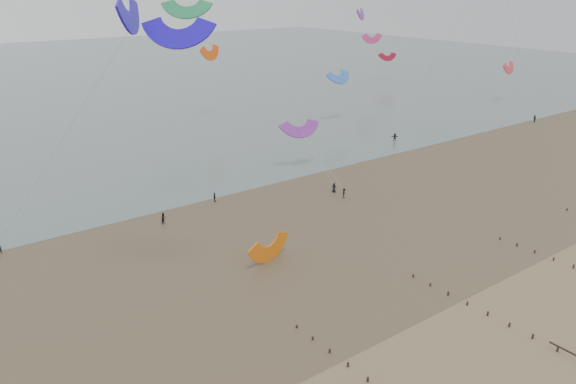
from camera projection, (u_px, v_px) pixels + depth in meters
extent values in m
plane|color=brown|center=(476.00, 335.00, 57.43)|extent=(500.00, 500.00, 0.00)
plane|color=#475654|center=(18.00, 80.00, 207.69)|extent=(500.00, 500.00, 0.00)
plane|color=#473A28|center=(277.00, 224.00, 83.72)|extent=(500.00, 500.00, 0.00)
ellipsoid|color=slate|center=(216.00, 299.00, 63.89)|extent=(23.60, 14.36, 0.01)
ellipsoid|color=slate|center=(326.00, 201.00, 92.69)|extent=(33.64, 18.32, 0.01)
ellipsoid|color=slate|center=(488.00, 175.00, 105.14)|extent=(19.65, 13.67, 0.01)
cube|color=black|center=(368.00, 380.00, 50.62)|extent=(0.16, 0.16, 0.57)
cube|color=black|center=(348.00, 365.00, 52.61)|extent=(0.16, 0.16, 0.54)
cube|color=black|center=(330.00, 351.00, 54.59)|extent=(0.16, 0.16, 0.51)
cube|color=black|center=(313.00, 338.00, 56.57)|extent=(0.16, 0.16, 0.48)
cube|color=black|center=(297.00, 327.00, 58.55)|extent=(0.16, 0.16, 0.45)
cube|color=black|center=(558.00, 349.00, 54.75)|extent=(0.16, 0.16, 0.65)
cube|color=black|center=(533.00, 337.00, 56.73)|extent=(0.16, 0.16, 0.62)
cube|color=black|center=(509.00, 325.00, 58.71)|extent=(0.16, 0.16, 0.59)
cube|color=black|center=(488.00, 314.00, 60.69)|extent=(0.16, 0.16, 0.57)
cube|color=black|center=(467.00, 304.00, 62.68)|extent=(0.16, 0.16, 0.54)
cube|color=black|center=(448.00, 294.00, 64.66)|extent=(0.16, 0.16, 0.51)
cube|color=black|center=(430.00, 285.00, 66.64)|extent=(0.16, 0.16, 0.48)
cube|color=black|center=(413.00, 276.00, 68.62)|extent=(0.16, 0.16, 0.45)
cube|color=black|center=(574.00, 267.00, 70.76)|extent=(0.16, 0.16, 0.57)
cube|color=black|center=(554.00, 259.00, 72.75)|extent=(0.16, 0.16, 0.54)
cube|color=black|center=(535.00, 252.00, 74.73)|extent=(0.16, 0.16, 0.51)
cube|color=black|center=(517.00, 245.00, 76.71)|extent=(0.16, 0.16, 0.48)
cube|color=black|center=(500.00, 239.00, 78.69)|extent=(0.16, 0.16, 0.45)
cube|color=black|center=(567.00, 210.00, 88.76)|extent=(0.16, 0.16, 0.45)
imported|color=black|center=(215.00, 197.00, 92.13)|extent=(0.63, 1.01, 1.59)
imported|color=black|center=(344.00, 193.00, 93.77)|extent=(1.27, 1.14, 1.71)
imported|color=black|center=(334.00, 188.00, 96.31)|extent=(0.95, 0.98, 1.69)
imported|color=black|center=(164.00, 218.00, 83.71)|extent=(1.03, 0.93, 1.74)
imported|color=black|center=(395.00, 137.00, 127.66)|extent=(1.65, 1.42, 1.79)
imported|color=black|center=(534.00, 119.00, 144.67)|extent=(1.15, 1.16, 1.89)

